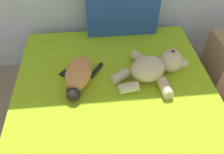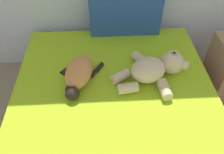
% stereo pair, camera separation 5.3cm
% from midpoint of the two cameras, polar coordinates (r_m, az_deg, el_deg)
% --- Properties ---
extents(bed, '(1.52, 1.95, 0.45)m').
position_cam_midpoint_polar(bed, '(1.74, 1.79, -12.46)').
color(bed, '#9E7A56').
rests_on(bed, ground_plane).
extents(patterned_cushion, '(0.63, 0.12, 0.42)m').
position_cam_midpoint_polar(patterned_cushion, '(2.10, 4.11, 15.74)').
color(patterned_cushion, '#264C99').
rests_on(patterned_cushion, bed).
extents(cat, '(0.31, 0.42, 0.15)m').
position_cam_midpoint_polar(cat, '(1.68, -7.45, 0.78)').
color(cat, '#D18447').
rests_on(cat, bed).
extents(teddy_bear, '(0.59, 0.49, 0.19)m').
position_cam_midpoint_polar(teddy_bear, '(1.73, 11.51, 2.08)').
color(teddy_bear, beige).
rests_on(teddy_bear, bed).
extents(cell_phone, '(0.16, 0.15, 0.01)m').
position_cam_midpoint_polar(cell_phone, '(1.79, -9.67, 0.68)').
color(cell_phone, black).
rests_on(cell_phone, bed).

